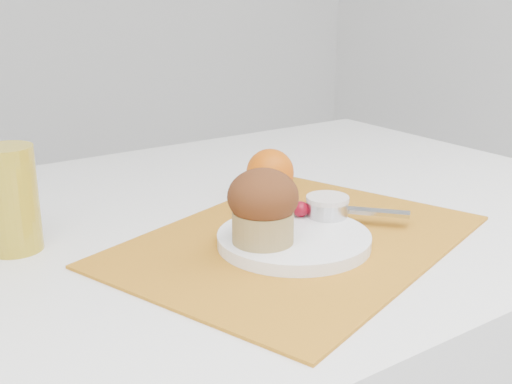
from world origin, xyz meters
TOP-DOWN VIEW (x-y plane):
  - placemat at (0.02, -0.09)m, footprint 0.52×0.45m
  - plate at (0.01, -0.10)m, footprint 0.20×0.20m
  - ramekin at (0.08, -0.08)m, footprint 0.06×0.06m
  - cream at (0.08, -0.08)m, footprint 0.07×0.07m
  - raspberry_near at (0.04, -0.05)m, footprint 0.02×0.02m
  - raspberry_far at (0.05, -0.06)m, footprint 0.02×0.02m
  - butter_knife at (0.10, -0.06)m, footprint 0.15×0.17m
  - orange at (0.10, 0.08)m, footprint 0.07×0.07m
  - juice_glass at (-0.27, 0.08)m, footprint 0.08×0.08m
  - muffin at (-0.04, -0.10)m, footprint 0.09×0.09m

SIDE VIEW (x-z plane):
  - placemat at x=0.02m, z-range 0.75..0.75m
  - plate at x=0.01m, z-range 0.75..0.77m
  - butter_knife at x=0.10m, z-range 0.77..0.77m
  - raspberry_near at x=0.04m, z-range 0.77..0.78m
  - raspberry_far at x=0.05m, z-range 0.77..0.79m
  - ramekin at x=0.08m, z-range 0.77..0.79m
  - orange at x=0.10m, z-range 0.75..0.82m
  - cream at x=0.08m, z-range 0.79..0.80m
  - muffin at x=-0.04m, z-range 0.77..0.86m
  - juice_glass at x=-0.27m, z-range 0.75..0.88m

